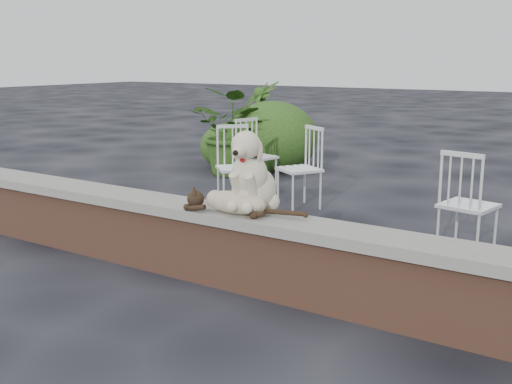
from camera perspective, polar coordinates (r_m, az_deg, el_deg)
The scene contains 12 objects.
ground at distance 4.98m, azimuth -5.45°, elevation -7.73°, with size 60.00×60.00×0.00m, color black.
brick_wall at distance 4.90m, azimuth -5.51°, elevation -4.98°, with size 6.00×0.30×0.50m, color brown.
capstone at distance 4.82m, azimuth -5.58°, elevation -1.69°, with size 6.20×0.40×0.08m, color slate.
dog at distance 4.54m, azimuth -0.19°, elevation 2.09°, with size 0.41×0.54×0.63m, color beige, non-canonical shape.
cat at distance 4.51m, azimuth -2.08°, elevation -0.84°, with size 1.12×0.27×0.19m, color tan, non-canonical shape.
chair_e at distance 7.93m, azimuth 0.04°, elevation 3.40°, with size 0.56×0.56×0.94m, color white, non-canonical shape.
chair_a at distance 7.12m, azimuth -1.88°, elevation 2.37°, with size 0.56×0.56×0.94m, color white, non-canonical shape.
chair_c at distance 5.63m, azimuth 19.18°, elevation -1.02°, with size 0.56×0.56×0.94m, color white, non-canonical shape.
chair_b at distance 7.06m, azimuth 4.05°, elevation 2.26°, with size 0.56×0.56×0.94m, color white, non-canonical shape.
potted_plant_a at distance 9.04m, azimuth -2.04°, elevation 5.64°, with size 1.16×1.01×1.29m, color #213F12.
potted_plant_b at distance 10.24m, azimuth 0.49°, elevation 6.55°, with size 0.75×0.75×1.34m, color #213F12.
shrubbery at distance 9.66m, azimuth 1.08°, elevation 4.85°, with size 1.83×1.63×1.13m.
Camera 1 is at (2.93, -3.64, 1.71)m, focal length 42.99 mm.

